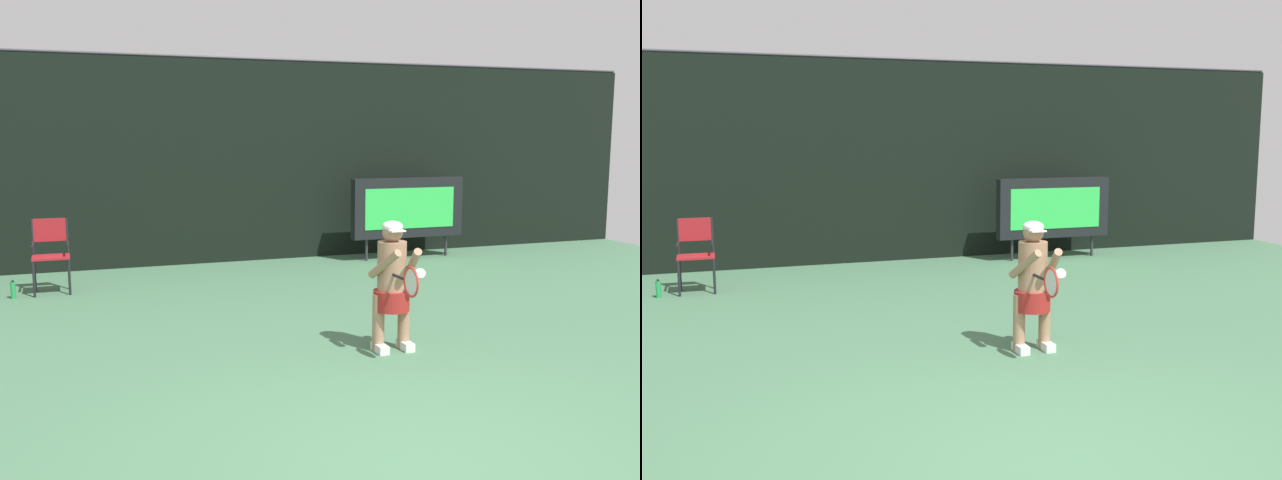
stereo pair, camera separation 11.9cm
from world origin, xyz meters
TOP-DOWN VIEW (x-y plane):
  - ground at (0.00, -0.19)m, footprint 18.00×22.00m
  - backdrop_screen at (0.00, 8.50)m, footprint 18.00×0.12m
  - scoreboard at (3.73, 7.70)m, footprint 2.20×0.21m
  - umpire_chair at (-2.50, 6.82)m, footprint 0.52×0.44m
  - water_bottle at (-3.03, 6.57)m, footprint 0.07×0.07m
  - tennis_player at (0.95, 2.54)m, footprint 0.53×0.60m
  - tennis_racket at (0.90, 2.03)m, footprint 0.03×0.60m

SIDE VIEW (x-z plane):
  - ground at x=0.00m, z-range -0.02..0.00m
  - water_bottle at x=-3.03m, z-range -0.01..0.26m
  - umpire_chair at x=-2.50m, z-range 0.08..1.16m
  - tennis_player at x=0.95m, z-range 0.05..1.45m
  - tennis_racket at x=0.90m, z-range 0.70..1.01m
  - scoreboard at x=3.73m, z-range 0.20..1.70m
  - backdrop_screen at x=0.00m, z-range -0.02..3.64m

